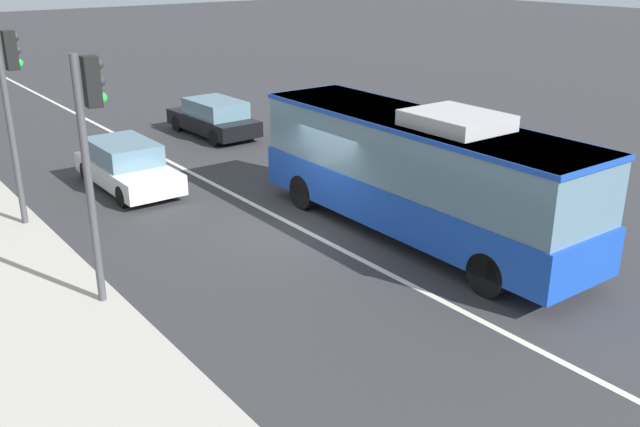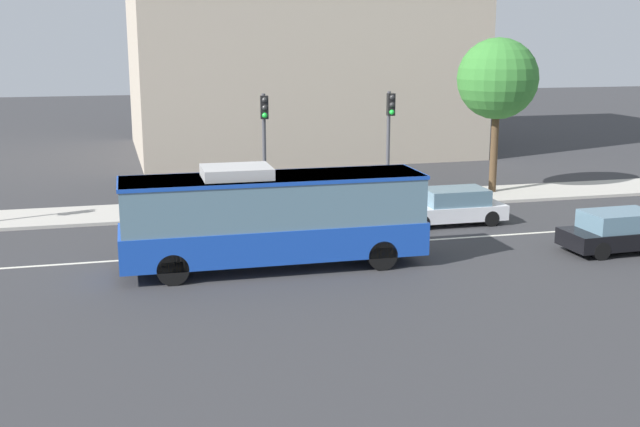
% 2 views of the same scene
% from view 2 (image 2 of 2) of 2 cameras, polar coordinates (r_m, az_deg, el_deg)
% --- Properties ---
extents(ground_plane, '(160.00, 160.00, 0.00)m').
position_cam_2_polar(ground_plane, '(28.68, 0.07, -2.48)').
color(ground_plane, '#333335').
extents(sidewalk_kerb, '(80.00, 3.50, 0.14)m').
position_cam_2_polar(sidewalk_kerb, '(35.47, -2.78, 0.59)').
color(sidewalk_kerb, '#B2ADA3').
rests_on(sidewalk_kerb, ground_plane).
extents(lane_centre_line, '(76.00, 0.16, 0.01)m').
position_cam_2_polar(lane_centre_line, '(28.68, 0.07, -2.47)').
color(lane_centre_line, silver).
rests_on(lane_centre_line, ground_plane).
extents(transit_bus, '(10.01, 2.56, 3.46)m').
position_cam_2_polar(transit_bus, '(25.81, -3.43, -0.08)').
color(transit_bus, '#1947B7').
rests_on(transit_bus, ground_plane).
extents(sedan_white, '(4.50, 1.83, 1.46)m').
position_cam_2_polar(sedan_white, '(32.57, 9.50, 0.50)').
color(sedan_white, white).
rests_on(sedan_white, ground_plane).
extents(sedan_black, '(4.55, 1.92, 1.46)m').
position_cam_2_polar(sedan_black, '(30.05, 21.13, -1.22)').
color(sedan_black, black).
rests_on(sedan_black, ground_plane).
extents(traffic_light_mid_block, '(0.34, 0.62, 5.20)m').
position_cam_2_polar(traffic_light_mid_block, '(33.22, -4.06, 5.86)').
color(traffic_light_mid_block, '#47474C').
rests_on(traffic_light_mid_block, ground_plane).
extents(traffic_light_far_corner, '(0.32, 0.62, 5.20)m').
position_cam_2_polar(traffic_light_far_corner, '(34.65, 5.07, 6.12)').
color(traffic_light_far_corner, '#47474C').
rests_on(traffic_light_far_corner, ground_plane).
extents(street_tree_kerbside_left, '(3.84, 3.84, 7.50)m').
position_cam_2_polar(street_tree_kerbside_left, '(38.57, 12.77, 9.49)').
color(street_tree_kerbside_left, '#4C3823').
rests_on(street_tree_kerbside_left, ground_plane).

